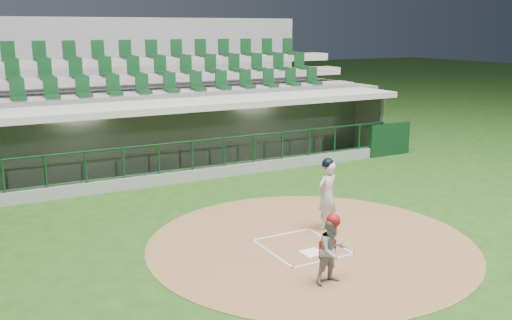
# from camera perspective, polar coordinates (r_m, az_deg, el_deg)

# --- Properties ---
(ground) EXTENTS (120.00, 120.00, 0.00)m
(ground) POSITION_cam_1_polar(r_m,az_deg,el_deg) (12.73, 3.85, -8.28)
(ground) COLOR #1D4313
(ground) RESTS_ON ground
(dirt_circle) EXTENTS (7.20, 7.20, 0.01)m
(dirt_circle) POSITION_cam_1_polar(r_m,az_deg,el_deg) (12.72, 5.49, -8.29)
(dirt_circle) COLOR brown
(dirt_circle) RESTS_ON ground
(home_plate) EXTENTS (0.43, 0.43, 0.02)m
(home_plate) POSITION_cam_1_polar(r_m,az_deg,el_deg) (12.18, 5.62, -9.22)
(home_plate) COLOR white
(home_plate) RESTS_ON dirt_circle
(batter_box_chalk) EXTENTS (1.55, 1.80, 0.01)m
(batter_box_chalk) POSITION_cam_1_polar(r_m,az_deg,el_deg) (12.49, 4.59, -8.64)
(batter_box_chalk) COLOR white
(batter_box_chalk) RESTS_ON ground
(dugout_structure) EXTENTS (16.40, 3.70, 3.00)m
(dugout_structure) POSITION_cam_1_polar(r_m,az_deg,el_deg) (19.30, -8.27, 2.02)
(dugout_structure) COLOR slate
(dugout_structure) RESTS_ON ground
(seating_deck) EXTENTS (17.00, 6.72, 5.15)m
(seating_deck) POSITION_cam_1_polar(r_m,az_deg,el_deg) (22.10, -11.25, 4.50)
(seating_deck) COLOR slate
(seating_deck) RESTS_ON ground
(batter) EXTENTS (0.88, 0.91, 1.70)m
(batter) POSITION_cam_1_polar(r_m,az_deg,el_deg) (13.38, 7.12, -3.34)
(batter) COLOR silver
(batter) RESTS_ON dirt_circle
(catcher) EXTENTS (0.63, 0.51, 1.34)m
(catcher) POSITION_cam_1_polar(r_m,az_deg,el_deg) (10.67, 7.62, -8.83)
(catcher) COLOR #95949A
(catcher) RESTS_ON dirt_circle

